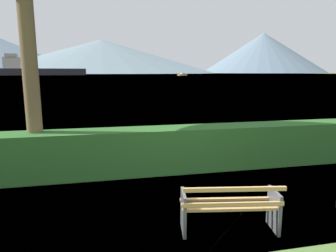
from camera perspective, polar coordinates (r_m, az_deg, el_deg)
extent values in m
plane|color=#4C6B33|center=(5.37, 11.34, -18.72)|extent=(1400.00, 1400.00, 0.00)
plane|color=#7A99A8|center=(313.57, -12.13, 9.59)|extent=(620.00, 620.00, 0.00)
cube|color=tan|center=(5.00, 12.08, -15.25)|extent=(1.57, 0.33, 0.04)
cube|color=tan|center=(5.17, 11.52, -14.35)|extent=(1.57, 0.33, 0.04)
cube|color=tan|center=(5.34, 11.01, -13.51)|extent=(1.57, 0.33, 0.04)
cube|color=tan|center=(4.89, 12.35, -14.35)|extent=(1.57, 0.31, 0.06)
cube|color=tan|center=(4.74, 12.62, -11.66)|extent=(1.57, 0.31, 0.06)
cube|color=#4C4C51|center=(5.08, 2.95, -16.03)|extent=(0.13, 0.51, 0.68)
cube|color=#4C4C51|center=(5.43, 19.51, -14.84)|extent=(0.13, 0.51, 0.68)
cube|color=#285B23|center=(7.98, 2.31, -4.34)|extent=(11.93, 0.87, 1.15)
cylinder|color=brown|center=(7.81, -24.78, 10.04)|extent=(0.36, 0.36, 5.36)
cube|color=#232328|center=(246.22, -22.76, 9.47)|extent=(63.07, 16.37, 4.95)
cube|color=silver|center=(248.16, -27.54, 10.61)|extent=(12.13, 9.19, 7.92)
cube|color=beige|center=(248.35, -27.65, 11.80)|extent=(8.89, 9.64, 2.47)
cube|color=gold|center=(207.30, 2.75, 9.69)|extent=(7.14, 5.20, 0.95)
cube|color=beige|center=(207.29, 2.75, 9.93)|extent=(2.93, 2.58, 0.77)
cone|color=slate|center=(564.80, -12.42, 12.79)|extent=(404.50, 404.50, 59.20)
cone|color=slate|center=(647.18, 17.59, 13.07)|extent=(244.13, 244.13, 78.59)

